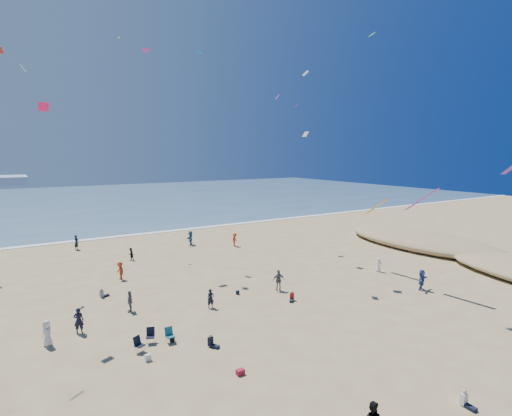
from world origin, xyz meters
TOP-DOWN VIEW (x-y plane):
  - ground at (0.00, 0.00)m, footprint 220.00×220.00m
  - ocean at (0.00, 95.00)m, footprint 220.00×100.00m
  - surf_line at (0.00, 45.00)m, footprint 220.00×1.20m
  - standing_flyers at (5.01, 16.48)m, footprint 31.20×50.58m
  - seated_group at (2.48, 5.28)m, footprint 14.26×29.20m
  - chair_cluster at (-4.73, 9.46)m, footprint 2.71×1.60m
  - white_tote at (-5.59, 7.86)m, footprint 0.35×0.20m
  - black_backpack at (-3.53, 9.39)m, footprint 0.30×0.22m
  - cooler at (-1.71, 3.70)m, footprint 0.45×0.30m
  - navy_bag at (4.38, 14.81)m, footprint 0.28×0.18m
  - kites_aloft at (10.13, 13.29)m, footprint 39.55×43.99m

SIDE VIEW (x-z plane):
  - ground at x=0.00m, z-range 0.00..0.00m
  - ocean at x=0.00m, z-range 0.00..0.06m
  - surf_line at x=0.00m, z-range 0.00..0.08m
  - cooler at x=-1.71m, z-range 0.00..0.30m
  - navy_bag at x=4.38m, z-range 0.00..0.34m
  - black_backpack at x=-3.53m, z-range 0.00..0.38m
  - white_tote at x=-5.59m, z-range 0.00..0.40m
  - seated_group at x=2.48m, z-range 0.00..0.84m
  - chair_cluster at x=-4.73m, z-range 0.00..1.00m
  - standing_flyers at x=5.01m, z-range -0.07..1.87m
  - kites_aloft at x=10.13m, z-range 0.24..29.80m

